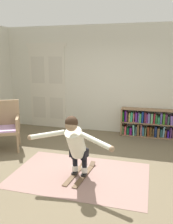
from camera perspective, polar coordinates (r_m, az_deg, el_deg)
The scene contains 8 objects.
ground_plane at distance 4.51m, azimuth -1.48°, elevation -14.20°, with size 7.20×7.20×0.00m, color brown.
back_wall at distance 6.56m, azimuth 5.08°, elevation 7.72°, with size 6.00×0.10×2.90m, color beige.
double_door at distance 7.07m, azimuth -9.41°, elevation 6.19°, with size 1.22×0.05×2.45m.
rug at distance 4.40m, azimuth -1.63°, elevation -14.88°, with size 2.40×1.56×0.01m, color gray.
bookshelf at distance 6.45m, azimuth 15.57°, elevation -2.81°, with size 1.65×0.30×0.74m.
wicker_chair at distance 5.67m, azimuth -18.87°, elevation -2.76°, with size 0.81×0.81×1.10m.
skis_pair at distance 4.42m, azimuth -1.46°, elevation -14.48°, with size 0.36×0.96×0.07m.
person_skier at distance 3.97m, azimuth -2.68°, elevation -7.24°, with size 1.47×0.68×1.10m.
Camera 1 is at (1.17, -3.83, 2.08)m, focal length 37.98 mm.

